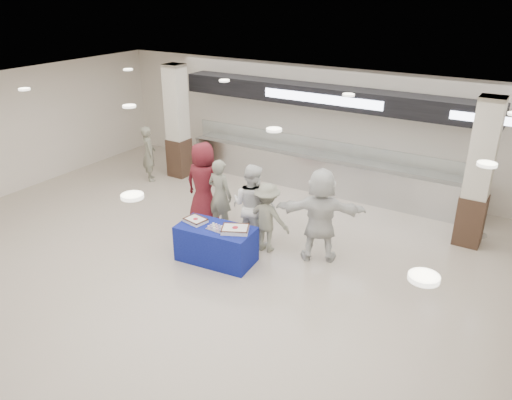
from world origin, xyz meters
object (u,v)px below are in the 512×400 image
Objects in this scene: civilian_maroon at (204,184)px; chef_tall at (252,205)px; display_table at (216,244)px; soldier_a at (220,195)px; chef_short at (254,206)px; sheet_cake_right at (235,229)px; civilian_white at (320,215)px; soldier_bg at (149,154)px; sheet_cake_left at (196,220)px; cupcake_tray at (217,228)px; soldier_b at (267,218)px.

civilian_maroon is 1.50m from chef_tall.
civilian_maroon is 1.09× the size of chef_tall.
soldier_a is at bearing 116.22° from display_table.
chef_tall is at bearing 87.57° from chef_short.
civilian_white is at bearing 40.38° from sheet_cake_right.
soldier_bg is (-4.43, 1.51, 0.00)m from chef_short.
civilian_white is at bearing -178.03° from chef_tall.
sheet_cake_right reaches higher than sheet_cake_left.
chef_tall reaches higher than display_table.
soldier_bg is (-4.27, 2.73, 0.41)m from display_table.
display_table is 1.93m from civilian_maroon.
civilian_maroon is at bearing -20.16° from chef_short.
sheet_cake_right is at bearing -170.27° from soldier_bg.
soldier_a is 0.96m from chef_tall.
sheet_cake_right is 1.68× the size of cupcake_tray.
sheet_cake_left is 0.32× the size of soldier_b.
chef_short is (0.90, 0.00, -0.05)m from soldier_a.
cupcake_tray is at bearing 125.17° from soldier_a.
civilian_white is (2.22, 1.18, 0.18)m from sheet_cake_left.
civilian_maroon is 0.56m from soldier_a.
sheet_cake_left is at bearing 177.08° from cupcake_tray.
civilian_maroon is (-1.33, 1.36, 0.20)m from cupcake_tray.
civilian_white is at bearing 162.31° from chef_short.
chef_short reaches higher than sheet_cake_left.
cupcake_tray is 1.13m from soldier_b.
soldier_bg is (-3.78, 2.74, -0.01)m from sheet_cake_left.
display_table is 0.92× the size of soldier_a.
civilian_maroon reaches higher than sheet_cake_right.
sheet_cake_right is 0.41× the size of chef_short.
sheet_cake_right is 1.02m from chef_tall.
sheet_cake_right is 1.72m from civilian_white.
sheet_cake_right is at bearing 72.10° from soldier_b.
soldier_bg is at bearing 147.40° from cupcake_tray.
civilian_white is at bearing -155.27° from soldier_bg.
civilian_maroon reaches higher than chef_short.
soldier_a is (-0.26, 1.22, 0.05)m from sheet_cake_left.
soldier_b is at bearing -11.50° from civilian_white.
sheet_cake_right is 0.41× the size of soldier_bg.
sheet_cake_right is 0.33× the size of civilian_maroon.
soldier_a is 1.07× the size of chef_short.
soldier_bg is at bearing -28.08° from civilian_maroon.
display_table is 4.07× the size of cupcake_tray.
cupcake_tray is at bearing -165.26° from sheet_cake_right.
chef_tall is (0.69, 1.06, 0.10)m from sheet_cake_left.
sheet_cake_left is at bearing -176.59° from soldier_bg.
civilian_maroon is (-0.79, 1.33, 0.18)m from sheet_cake_left.
sheet_cake_right is at bearing 2.14° from display_table.
display_table is at bearing 124.00° from soldier_a.
soldier_b is at bearing 162.01° from chef_tall.
sheet_cake_left is 1.47m from soldier_b.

